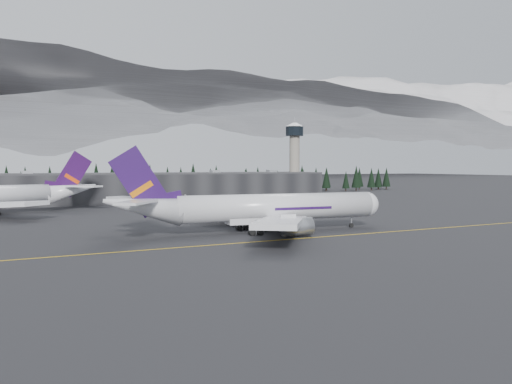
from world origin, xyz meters
name	(u,v)px	position (x,y,z in m)	size (l,w,h in m)	color
ground	(296,237)	(0.00, 0.00, 0.00)	(1400.00, 1400.00, 0.00)	black
taxiline	(301,238)	(0.00, -2.00, 0.01)	(400.00, 0.40, 0.02)	gold
terminal	(152,187)	(0.00, 125.00, 6.30)	(160.00, 30.00, 12.60)	black
control_tower	(295,151)	(75.00, 128.00, 23.41)	(10.00, 10.00, 37.70)	gray
treeline	(133,182)	(0.00, 162.00, 7.50)	(360.00, 20.00, 15.00)	black
mountain_ridge	(42,174)	(0.00, 1000.00, 0.00)	(4400.00, 900.00, 420.00)	white
jet_main	(255,208)	(-4.60, 11.39, 5.65)	(68.13, 62.62, 20.05)	silver
gse_vehicle_a	(146,204)	(-8.52, 100.10, 0.80)	(2.64, 5.73, 1.59)	silver
gse_vehicle_b	(186,203)	(6.49, 96.62, 0.72)	(1.71, 4.25, 1.45)	#BDBDBF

